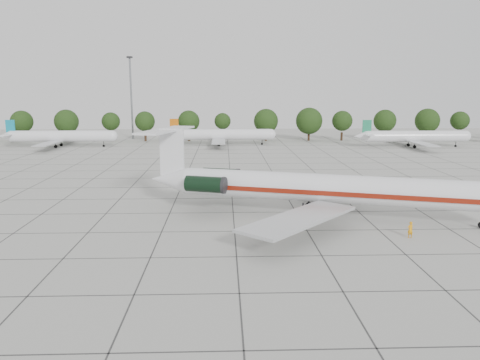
{
  "coord_description": "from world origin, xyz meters",
  "views": [
    {
      "loc": [
        -1.1,
        -57.37,
        15.28
      ],
      "look_at": [
        1.0,
        3.65,
        3.5
      ],
      "focal_mm": 35.0,
      "sensor_mm": 36.0,
      "label": 1
    }
  ],
  "objects_px": {
    "ground_crew": "(410,230)",
    "floodlight_mast": "(131,93)",
    "bg_airliner_c": "(222,135)",
    "bg_airliner_d": "(415,137)",
    "bg_airliner_b": "(61,136)",
    "main_airliner": "(312,187)"
  },
  "relations": [
    {
      "from": "main_airliner",
      "to": "bg_airliner_b",
      "type": "xyz_separation_m",
      "value": [
        -54.89,
        72.9,
        -0.75
      ]
    },
    {
      "from": "ground_crew",
      "to": "floodlight_mast",
      "type": "height_order",
      "value": "floodlight_mast"
    },
    {
      "from": "bg_airliner_b",
      "to": "bg_airliner_d",
      "type": "xyz_separation_m",
      "value": [
        95.86,
        -3.69,
        0.0
      ]
    },
    {
      "from": "ground_crew",
      "to": "bg_airliner_c",
      "type": "height_order",
      "value": "bg_airliner_c"
    },
    {
      "from": "bg_airliner_b",
      "to": "bg_airliner_c",
      "type": "height_order",
      "value": "same"
    },
    {
      "from": "ground_crew",
      "to": "bg_airliner_d",
      "type": "relative_size",
      "value": 0.06
    },
    {
      "from": "main_airliner",
      "to": "bg_airliner_b",
      "type": "bearing_deg",
      "value": 144.37
    },
    {
      "from": "ground_crew",
      "to": "bg_airliner_b",
      "type": "distance_m",
      "value": 103.62
    },
    {
      "from": "bg_airliner_b",
      "to": "ground_crew",
      "type": "bearing_deg",
      "value": -52.05
    },
    {
      "from": "main_airliner",
      "to": "bg_airliner_c",
      "type": "relative_size",
      "value": 1.54
    },
    {
      "from": "ground_crew",
      "to": "bg_airliner_d",
      "type": "bearing_deg",
      "value": -126.35
    },
    {
      "from": "bg_airliner_d",
      "to": "floodlight_mast",
      "type": "xyz_separation_m",
      "value": [
        -80.52,
        24.89,
        11.37
      ]
    },
    {
      "from": "bg_airliner_b",
      "to": "floodlight_mast",
      "type": "distance_m",
      "value": 28.53
    },
    {
      "from": "bg_airliner_c",
      "to": "bg_airliner_d",
      "type": "relative_size",
      "value": 1.0
    },
    {
      "from": "bg_airliner_c",
      "to": "floodlight_mast",
      "type": "bearing_deg",
      "value": 147.63
    },
    {
      "from": "ground_crew",
      "to": "floodlight_mast",
      "type": "relative_size",
      "value": 0.07
    },
    {
      "from": "bg_airliner_d",
      "to": "bg_airliner_c",
      "type": "bearing_deg",
      "value": 172.4
    },
    {
      "from": "main_airliner",
      "to": "ground_crew",
      "type": "distance_m",
      "value": 12.76
    },
    {
      "from": "ground_crew",
      "to": "floodlight_mast",
      "type": "distance_m",
      "value": 114.49
    },
    {
      "from": "floodlight_mast",
      "to": "bg_airliner_b",
      "type": "bearing_deg",
      "value": -125.88
    },
    {
      "from": "ground_crew",
      "to": "bg_airliner_c",
      "type": "relative_size",
      "value": 0.06
    },
    {
      "from": "main_airliner",
      "to": "bg_airliner_d",
      "type": "height_order",
      "value": "main_airliner"
    }
  ]
}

